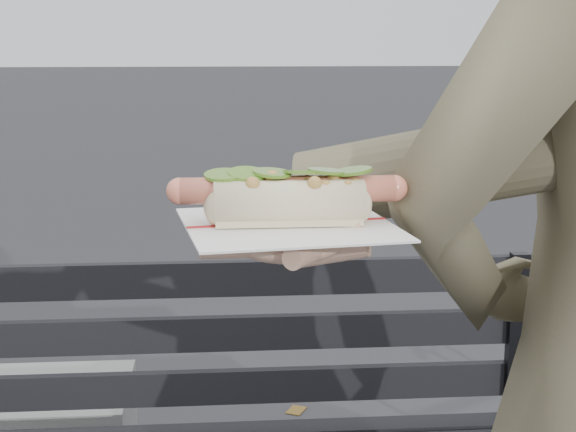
% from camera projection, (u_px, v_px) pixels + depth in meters
% --- Properties ---
extents(park_bench, '(1.50, 0.44, 0.88)m').
position_uv_depth(park_bench, '(224.00, 432.00, 1.92)').
color(park_bench, black).
rests_on(park_bench, ground).
extents(held_hotdog, '(0.64, 0.32, 0.20)m').
position_uv_depth(held_hotdog, '(475.00, 168.00, 0.90)').
color(held_hotdog, brown).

